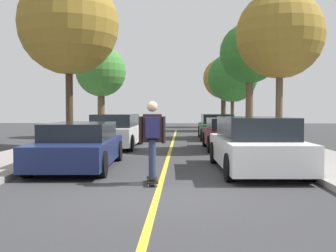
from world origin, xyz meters
TOP-DOWN VIEW (x-y plane):
  - ground at (0.00, 0.00)m, footprint 80.00×80.00m
  - center_line at (0.00, 4.00)m, footprint 0.12×39.20m
  - parked_car_left_nearest at (-2.37, 3.36)m, footprint 2.12×4.57m
  - parked_car_left_near at (-2.37, 9.39)m, footprint 1.94×4.69m
  - parked_car_right_nearest at (2.37, 2.94)m, footprint 2.11×4.51m
  - parked_car_right_near at (2.37, 8.69)m, footprint 2.02×4.07m
  - parked_car_right_far at (2.37, 14.57)m, footprint 1.93×4.70m
  - street_tree_left_nearest at (-4.24, 8.98)m, footprint 4.15×4.15m
  - street_tree_left_near at (-4.24, 15.51)m, footprint 2.90×2.90m
  - street_tree_right_nearest at (4.24, 8.13)m, footprint 3.39×3.39m
  - street_tree_right_near at (4.24, 15.01)m, footprint 3.36×3.36m
  - street_tree_right_far at (4.24, 22.60)m, footprint 3.71×3.71m
  - street_tree_right_farthest at (4.24, 29.06)m, footprint 3.71×3.71m
  - skateboard at (-0.18, 1.04)m, footprint 0.31×0.86m
  - skateboarder at (-0.17, 1.01)m, footprint 0.59×0.71m

SIDE VIEW (x-z plane):
  - ground at x=0.00m, z-range 0.00..0.00m
  - center_line at x=0.00m, z-range 0.00..0.01m
  - skateboard at x=-0.18m, z-range 0.04..0.14m
  - parked_car_left_nearest at x=-2.37m, z-range 0.00..1.24m
  - parked_car_right_near at x=2.37m, z-range 0.00..1.27m
  - parked_car_right_far at x=2.37m, z-range -0.02..1.35m
  - parked_car_right_nearest at x=2.37m, z-range -0.02..1.40m
  - parked_car_left_near at x=-2.37m, z-range 0.00..1.42m
  - skateboarder at x=-0.17m, z-range 0.21..1.90m
  - street_tree_left_near at x=-4.24m, z-range 1.21..6.34m
  - street_tree_right_far at x=4.24m, z-range 1.15..6.90m
  - street_tree_right_farthest at x=4.24m, z-range 1.35..7.54m
  - street_tree_right_nearest at x=4.24m, z-range 1.46..7.53m
  - street_tree_right_near at x=4.24m, z-range 1.57..7.88m
  - street_tree_left_nearest at x=-4.24m, z-range 1.59..8.66m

